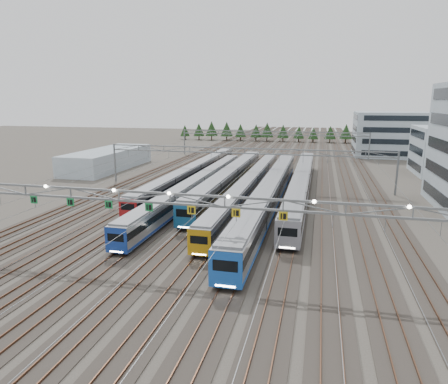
% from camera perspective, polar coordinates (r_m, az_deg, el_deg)
% --- Properties ---
extents(ground, '(400.00, 400.00, 0.00)m').
position_cam_1_polar(ground, '(42.37, -7.41, -10.57)').
color(ground, '#47423A').
rests_on(ground, ground).
extents(track_bed, '(54.00, 260.00, 5.42)m').
position_cam_1_polar(track_bed, '(137.78, 7.60, 6.40)').
color(track_bed, '#2D2823').
rests_on(track_bed, ground).
extents(train_a, '(2.76, 61.28, 3.59)m').
position_cam_1_polar(train_a, '(84.61, -4.20, 2.82)').
color(train_a, black).
rests_on(train_a, ground).
extents(train_b, '(2.63, 59.71, 3.42)m').
position_cam_1_polar(train_b, '(71.58, -3.80, 0.90)').
color(train_b, black).
rests_on(train_b, ground).
extents(train_c, '(3.07, 53.51, 4.00)m').
position_cam_1_polar(train_c, '(76.62, 0.88, 1.95)').
color(train_c, black).
rests_on(train_c, ground).
extents(train_d, '(2.65, 63.54, 3.45)m').
position_cam_1_polar(train_d, '(72.64, 3.77, 1.09)').
color(train_d, black).
rests_on(train_d, ground).
extents(train_e, '(3.10, 63.91, 4.05)m').
position_cam_1_polar(train_e, '(65.53, 6.65, 0.00)').
color(train_e, black).
rests_on(train_e, ground).
extents(train_f, '(2.95, 60.01, 3.84)m').
position_cam_1_polar(train_f, '(73.91, 10.97, 1.24)').
color(train_f, black).
rests_on(train_f, ground).
extents(gantry_near, '(56.36, 0.61, 8.08)m').
position_cam_1_polar(gantry_near, '(40.00, -7.83, -1.27)').
color(gantry_near, slate).
rests_on(gantry_near, ground).
extents(gantry_mid, '(56.36, 0.36, 8.00)m').
position_cam_1_polar(gantry_mid, '(78.21, 2.96, 5.23)').
color(gantry_mid, slate).
rests_on(gantry_mid, ground).
extents(gantry_far, '(56.36, 0.36, 8.00)m').
position_cam_1_polar(gantry_far, '(122.47, 6.90, 7.92)').
color(gantry_far, slate).
rests_on(gantry_far, ground).
extents(depot_bldg_north, '(22.00, 18.00, 13.48)m').
position_cam_1_polar(depot_bldg_north, '(134.96, 22.82, 7.62)').
color(depot_bldg_north, '#9CB1BA').
rests_on(depot_bldg_north, ground).
extents(west_shed, '(10.00, 30.00, 4.79)m').
position_cam_1_polar(west_shed, '(105.14, -16.22, 4.51)').
color(west_shed, '#9CB1BA').
rests_on(west_shed, ground).
extents(treeline, '(106.40, 5.60, 7.02)m').
position_cam_1_polar(treeline, '(170.54, 10.68, 8.45)').
color(treeline, '#332114').
rests_on(treeline, ground).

